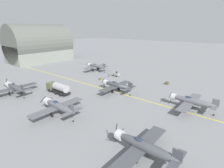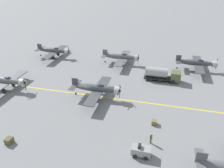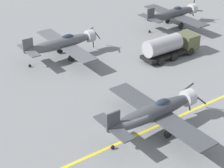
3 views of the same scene
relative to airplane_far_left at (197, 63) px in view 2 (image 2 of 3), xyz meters
name	(u,v)px [view 2 (image 2 of 3)]	position (x,y,z in m)	size (l,w,h in m)	color
ground_plane	(86,95)	(18.46, -22.57, -2.01)	(400.00, 400.00, 0.00)	slate
taxiway_stripe	(86,95)	(18.46, -22.57, -2.01)	(0.30, 160.00, 0.01)	yellow
airplane_far_left	(197,63)	(0.00, 0.00, 0.00)	(12.00, 9.98, 3.75)	#404248
airplane_near_center	(5,81)	(20.34, -39.56, 0.00)	(12.00, 9.98, 3.65)	#585A5F
airplane_near_left	(54,51)	(0.27, -38.98, 0.00)	(12.00, 9.98, 3.76)	#414449
airplane_mid_center	(97,88)	(18.81, -20.03, 0.00)	(12.00, 9.98, 3.65)	#3F4247
airplane_mid_left	(121,57)	(0.43, -19.15, 0.00)	(12.00, 9.98, 3.65)	#54565B
fuel_tanker	(162,74)	(7.96, -7.95, -0.50)	(2.68, 8.00, 2.98)	black
tow_tractor	(141,151)	(31.98, -9.51, -1.22)	(1.57, 2.60, 1.79)	gray
ground_crew_walking	(151,138)	(29.26, -8.47, -1.08)	(0.37, 0.37, 1.70)	#515638
supply_crate_by_tanker	(154,122)	(24.68, -8.36, -1.63)	(0.93, 0.77, 0.77)	brown
supply_crate_mid_lane	(9,141)	(34.42, -28.38, -1.56)	(1.08, 0.90, 0.90)	brown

